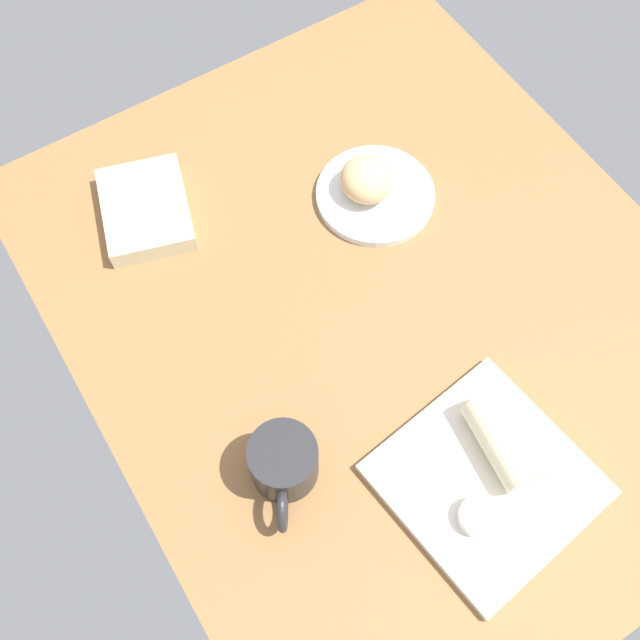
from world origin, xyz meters
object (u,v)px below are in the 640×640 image
Objects in this scene: scone_pastry at (366,180)px; sauce_cup at (477,517)px; square_plate at (487,480)px; book_stack at (146,210)px; round_plate at (375,195)px; coffee_mug at (284,464)px; breakfast_wrap at (502,442)px.

scone_pastry is 53.88cm from sauce_cup.
square_plate is 66.15cm from book_stack.
sauce_cup is (-50.01, 18.18, 2.08)cm from round_plate.
square_plate is 1.97× the size of coffee_mug.
scone_pastry is 0.69× the size of coffee_mug.
square_plate is 1.24× the size of book_stack.
book_stack is (16.56, 32.92, 1.06)cm from round_plate.
coffee_mug is (-47.67, 3.01, 2.65)cm from book_stack.
square_plate is at bearing -163.03° from book_stack.
coffee_mug is at bearing 43.18° from sauce_cup.
breakfast_wrap reaches higher than scone_pastry.
book_stack is at bearing 12.48° from sauce_cup.
round_plate is 53.25cm from sauce_cup.
book_stack is 47.84cm from coffee_mug.
round_plate is 1.55× the size of breakfast_wrap.
sauce_cup reaches higher than book_stack.
sauce_cup is at bearing 125.93° from square_plate.
round_plate is 48.64cm from square_plate.
sauce_cup is 10.32cm from breakfast_wrap.
scone_pastry is 0.71× the size of breakfast_wrap.
breakfast_wrap is at bearing 169.05° from scone_pastry.
sauce_cup is 68.19cm from book_stack.
book_stack is at bearing 64.00° from scone_pastry.
coffee_mug is (12.95, 25.97, -0.21)cm from breakfast_wrap.
breakfast_wrap is at bearing -116.50° from coffee_mug.
coffee_mug is (15.59, 22.31, 3.60)cm from square_plate.
sauce_cup is 25.98cm from coffee_mug.
round_plate is at bearing -49.11° from coffee_mug.
sauce_cup is (-51.12, 16.96, -1.64)cm from scone_pastry.
scone_pastry is 0.35× the size of square_plate.
coffee_mug is at bearing 176.39° from book_stack.
breakfast_wrap reaches higher than square_plate.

